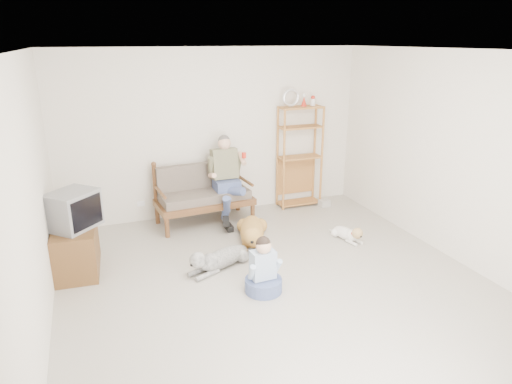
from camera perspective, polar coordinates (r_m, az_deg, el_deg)
name	(u,v)px	position (r m, az deg, el deg)	size (l,w,h in m)	color
floor	(280,289)	(5.52, 3.02, -12.01)	(5.50, 5.50, 0.00)	#BDB6A6
ceiling	(285,50)	(4.75, 3.59, 17.24)	(5.50, 5.50, 0.00)	white
wall_back	(214,133)	(7.49, -5.27, 7.30)	(5.00, 5.00, 0.00)	silver
wall_front	(482,317)	(2.90, 26.39, -13.80)	(5.00, 5.00, 0.00)	silver
wall_left	(29,209)	(4.62, -26.47, -1.87)	(5.50, 5.50, 0.00)	silver
wall_right	(462,160)	(6.38, 24.36, 3.70)	(5.50, 5.50, 0.00)	silver
loveseat	(203,193)	(7.30, -6.60, -0.09)	(1.55, 0.82, 0.95)	brown
man	(227,185)	(7.13, -3.61, 0.85)	(0.53, 0.76, 1.23)	#4B598A
etagere	(300,156)	(7.92, 5.47, 4.53)	(0.77, 0.34, 2.04)	#C6803E
book_stack	(324,203)	(8.13, 8.55, -1.38)	(0.19, 0.14, 0.12)	silver
tv_stand	(76,249)	(6.21, -21.58, -6.64)	(0.56, 0.93, 0.60)	brown
crt_tv	(73,210)	(5.98, -21.87, -2.09)	(0.71, 0.71, 0.46)	slate
wall_outlet	(141,204)	(7.54, -14.19, -1.43)	(0.12, 0.02, 0.08)	white
golden_retriever	(252,233)	(6.57, -0.50, -5.09)	(0.65, 1.34, 0.42)	#C09343
shaggy_dog	(218,259)	(5.92, -4.74, -8.30)	(1.04, 0.58, 0.34)	silver
terrier	(349,234)	(6.83, 11.51, -5.13)	(0.29, 0.66, 0.25)	white
child	(263,272)	(5.36, 0.92, -9.95)	(0.44, 0.44, 0.69)	#4B598A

